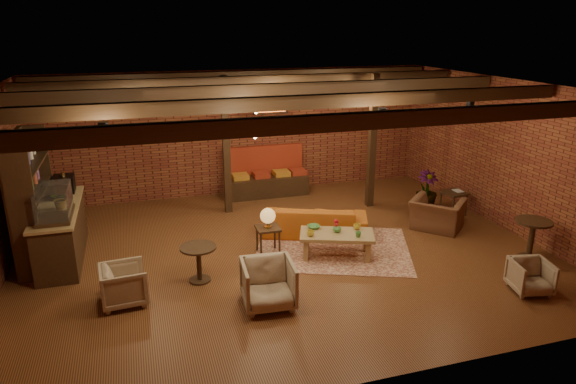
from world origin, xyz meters
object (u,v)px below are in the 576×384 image
object	(u,v)px
sofa	(315,220)
armchair_right	(437,209)
coffee_table	(336,236)
armchair_far	(531,275)
armchair_b	(268,282)
side_table_book	(454,193)
round_table_right	(532,233)
side_table_lamp	(268,219)
round_table_left	(199,258)
armchair_a	(124,283)
plant_tall	(430,153)

from	to	relation	value
sofa	armchair_right	bearing A→B (deg)	-168.87
coffee_table	armchair_far	xyz separation A→B (m)	(2.58, -2.24, -0.12)
armchair_b	armchair_far	world-z (taller)	armchair_b
coffee_table	side_table_book	xyz separation A→B (m)	(3.49, 1.30, 0.10)
sofa	coffee_table	distance (m)	1.15
sofa	round_table_right	world-z (taller)	round_table_right
side_table_lamp	round_table_right	bearing A→B (deg)	-19.75
round_table_left	armchair_a	distance (m)	1.31
round_table_left	plant_tall	size ratio (longest dim) A/B	0.24
sofa	coffee_table	bearing A→B (deg)	112.98
sofa	round_table_left	size ratio (longest dim) A/B	3.35
armchair_right	plant_tall	bearing A→B (deg)	-64.10
coffee_table	armchair_far	size ratio (longest dim) A/B	2.52
sofa	round_table_left	distance (m)	2.97
sofa	side_table_lamp	size ratio (longest dim) A/B	2.33
coffee_table	armchair_right	size ratio (longest dim) A/B	1.48
armchair_right	side_table_book	size ratio (longest dim) A/B	1.78
coffee_table	armchair_a	world-z (taller)	coffee_table
armchair_right	armchair_b	bearing A→B (deg)	72.58
coffee_table	side_table_book	world-z (taller)	coffee_table
armchair_right	armchair_far	bearing A→B (deg)	136.64
side_table_lamp	armchair_a	distance (m)	2.93
sofa	plant_tall	xyz separation A→B (m)	(3.15, 0.76, 1.07)
armchair_right	round_table_right	world-z (taller)	armchair_right
round_table_left	round_table_right	distance (m)	6.21
round_table_right	armchair_far	xyz separation A→B (m)	(-0.91, -1.05, -0.22)
side_table_book	armchair_far	size ratio (longest dim) A/B	0.96
side_table_lamp	round_table_right	size ratio (longest dim) A/B	1.20
coffee_table	armchair_far	bearing A→B (deg)	-41.01
sofa	round_table_left	bearing A→B (deg)	49.64
armchair_right	round_table_right	distance (m)	2.03
armchair_b	side_table_book	distance (m)	5.85
round_table_right	plant_tall	distance (m)	3.24
sofa	plant_tall	size ratio (longest dim) A/B	0.79
side_table_lamp	armchair_right	size ratio (longest dim) A/B	0.90
sofa	side_table_lamp	bearing A→B (deg)	50.41
side_table_lamp	armchair_far	xyz separation A→B (m)	(3.79, -2.73, -0.41)
armchair_far	armchair_right	bearing A→B (deg)	101.30
side_table_lamp	armchair_a	size ratio (longest dim) A/B	1.32
coffee_table	side_table_book	bearing A→B (deg)	20.48
armchair_right	round_table_right	xyz separation A→B (m)	(0.86, -1.84, 0.07)
armchair_far	armchair_b	bearing A→B (deg)	-179.10
side_table_lamp	round_table_right	distance (m)	5.00
round_table_left	armchair_right	world-z (taller)	armchair_right
plant_tall	side_table_book	bearing A→B (deg)	-58.91
coffee_table	round_table_right	bearing A→B (deg)	-18.94
sofa	round_table_right	xyz separation A→B (m)	(3.51, -2.34, 0.20)
round_table_left	armchair_b	world-z (taller)	armchair_b
armchair_b	side_table_book	bearing A→B (deg)	31.75
armchair_right	armchair_far	distance (m)	2.89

